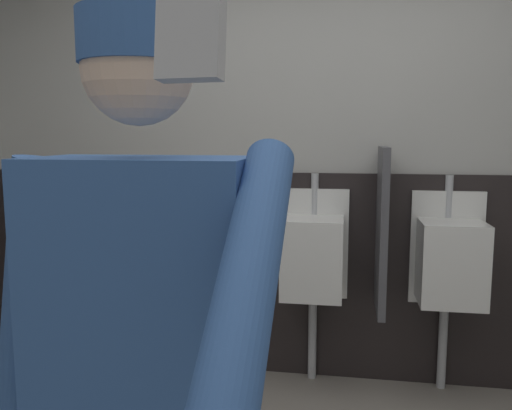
# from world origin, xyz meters

# --- Properties ---
(wall_back) EXTENTS (4.74, 0.12, 2.57)m
(wall_back) POSITION_xyz_m (0.00, 1.67, 1.29)
(wall_back) COLOR #B2B2AD
(wall_back) RESTS_ON ground_plane
(wainscot_band_back) EXTENTS (4.14, 0.03, 1.24)m
(wainscot_band_back) POSITION_xyz_m (0.00, 1.59, 0.62)
(wainscot_band_back) COLOR black
(wainscot_band_back) RESTS_ON ground_plane
(urinal_left) EXTENTS (0.40, 0.34, 1.24)m
(urinal_left) POSITION_xyz_m (-0.03, 1.45, 0.78)
(urinal_left) COLOR white
(urinal_left) RESTS_ON ground_plane
(urinal_middle) EXTENTS (0.40, 0.34, 1.24)m
(urinal_middle) POSITION_xyz_m (0.72, 1.45, 0.78)
(urinal_middle) COLOR white
(urinal_middle) RESTS_ON ground_plane
(privacy_divider_panel) EXTENTS (0.04, 0.40, 0.90)m
(privacy_divider_panel) POSITION_xyz_m (0.34, 1.38, 0.95)
(privacy_divider_panel) COLOR #4C4C51
(person) EXTENTS (0.65, 0.60, 1.69)m
(person) POSITION_xyz_m (-0.26, -0.54, 1.00)
(person) COLOR #2D3342
(person) RESTS_ON ground_plane
(cell_phone) EXTENTS (0.06, 0.04, 0.11)m
(cell_phone) POSITION_xyz_m (0.00, -1.04, 1.57)
(cell_phone) COLOR silver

